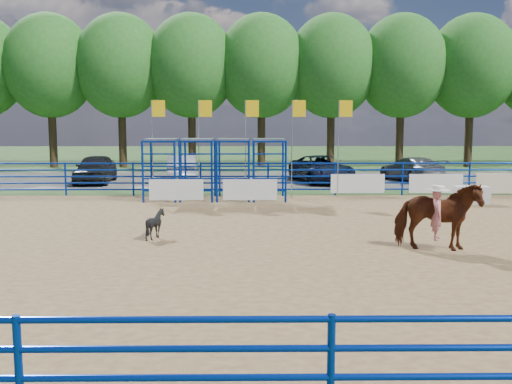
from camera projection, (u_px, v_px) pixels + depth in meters
ground at (279, 244)px, 15.53m from camera, size 120.00×120.00×0.00m
arena_dirt at (279, 243)px, 15.53m from camera, size 30.00×20.00×0.02m
gravel_strip at (264, 180)px, 32.40m from camera, size 40.00×10.00×0.01m
announcer_table at (472, 195)px, 22.85m from camera, size 1.34×0.66×0.71m
horse_and_rider at (437, 214)px, 14.55m from camera, size 2.26×1.38×2.32m
calf at (155, 224)px, 16.12m from camera, size 0.98×0.94×0.83m
car_a at (95, 169)px, 30.56m from camera, size 2.11×4.59×1.53m
car_b at (182, 168)px, 31.88m from camera, size 1.91×4.45×1.43m
car_c at (321, 169)px, 30.91m from camera, size 3.49×5.59×1.44m
car_d at (411, 169)px, 31.58m from camera, size 3.14×4.95×1.33m
perimeter_fence at (279, 217)px, 15.44m from camera, size 30.10×20.10×1.50m
chute_assembly at (224, 170)px, 24.13m from camera, size 19.32×2.41×4.20m
treeline at (261, 61)px, 40.39m from camera, size 56.40×6.40×11.24m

